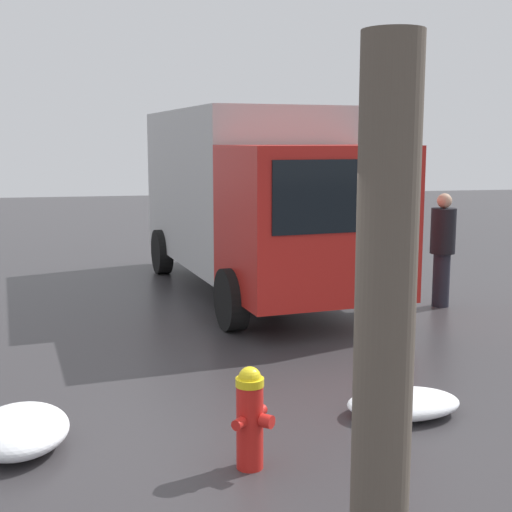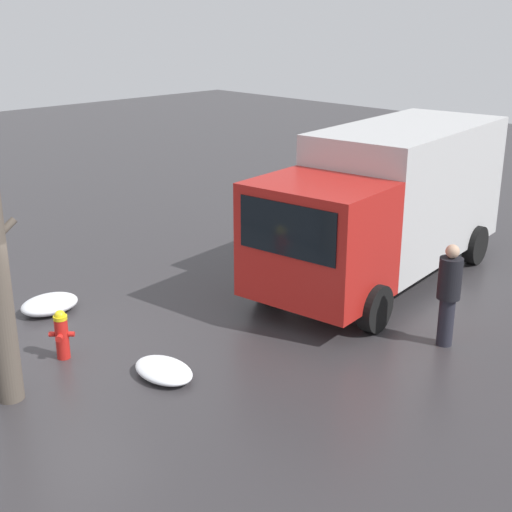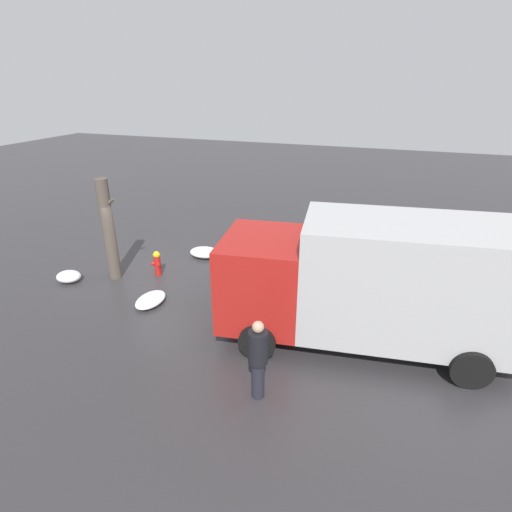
{
  "view_description": "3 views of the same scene",
  "coord_description": "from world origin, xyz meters",
  "views": [
    {
      "loc": [
        -5.48,
        1.13,
        2.71
      ],
      "look_at": [
        3.07,
        -0.71,
        1.28
      ],
      "focal_mm": 50.0,
      "sensor_mm": 36.0,
      "label": 1
    },
    {
      "loc": [
        -5.27,
        -10.07,
        5.62
      ],
      "look_at": [
        3.73,
        -0.87,
        1.14
      ],
      "focal_mm": 50.0,
      "sensor_mm": 36.0,
      "label": 2
    },
    {
      "loc": [
        7.2,
        -10.43,
        6.19
      ],
      "look_at": [
        3.58,
        -0.11,
        1.28
      ],
      "focal_mm": 28.0,
      "sensor_mm": 36.0,
      "label": 3
    }
  ],
  "objects": [
    {
      "name": "pedestrian",
      "position": [
        5.08,
        -4.25,
        1.01
      ],
      "size": [
        0.4,
        0.4,
        1.86
      ],
      "rotation": [
        0.0,
        0.0,
        5.04
      ],
      "color": "#23232D",
      "rests_on": "ground_plane"
    },
    {
      "name": "fire_hydrant",
      "position": [
        -0.0,
        -0.0,
        0.45
      ],
      "size": [
        0.37,
        0.37,
        0.87
      ],
      "rotation": [
        0.0,
        0.0,
        3.95
      ],
      "color": "red",
      "rests_on": "ground_plane"
    },
    {
      "name": "snow_pile_curbside",
      "position": [
        0.81,
        -1.73,
        0.12
      ],
      "size": [
        0.75,
        1.15,
        0.24
      ],
      "color": "white",
      "rests_on": "ground_plane"
    },
    {
      "name": "snow_pile_by_hydrant",
      "position": [
        0.81,
        1.92,
        0.16
      ],
      "size": [
        1.14,
        0.87,
        0.32
      ],
      "color": "white",
      "rests_on": "ground_plane"
    },
    {
      "name": "tree_trunk",
      "position": [
        -1.26,
        -0.64,
        1.7
      ],
      "size": [
        0.6,
        0.4,
        3.37
      ],
      "color": "brown",
      "rests_on": "ground_plane"
    },
    {
      "name": "ground_plane",
      "position": [
        0.0,
        0.0,
        0.0
      ],
      "size": [
        60.0,
        60.0,
        0.0
      ],
      "primitive_type": "plane",
      "color": "#333033"
    },
    {
      "name": "delivery_truck",
      "position": [
        7.07,
        -1.5,
        1.75
      ],
      "size": [
        7.33,
        3.41,
        3.25
      ],
      "rotation": [
        0.0,
        0.0,
        1.7
      ],
      "color": "red",
      "rests_on": "ground_plane"
    },
    {
      "name": "snow_pile_by_tree",
      "position": [
        -2.54,
        -1.39,
        0.17
      ],
      "size": [
        0.82,
        0.69,
        0.35
      ],
      "color": "white",
      "rests_on": "ground_plane"
    }
  ]
}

